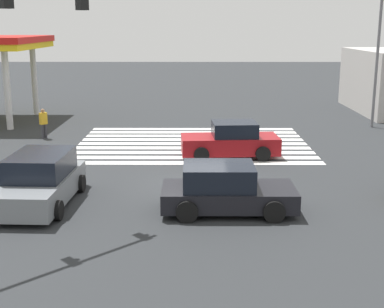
# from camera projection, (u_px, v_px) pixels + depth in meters

# --- Properties ---
(ground_plane) EXTENTS (133.96, 133.96, 0.00)m
(ground_plane) POSITION_uv_depth(u_px,v_px,m) (192.00, 184.00, 19.75)
(ground_plane) COLOR #2B2D30
(crosswalk_markings) EXTENTS (11.30, 8.20, 0.01)m
(crosswalk_markings) POSITION_uv_depth(u_px,v_px,m) (193.00, 144.00, 26.50)
(crosswalk_markings) COLOR silver
(crosswalk_markings) RESTS_ON ground_plane
(car_1) EXTENTS (4.40, 2.31, 1.57)m
(car_1) POSITION_uv_depth(u_px,v_px,m) (231.00, 141.00, 23.77)
(car_1) COLOR maroon
(car_1) RESTS_ON ground_plane
(car_3) EXTENTS (2.35, 4.62, 1.67)m
(car_3) POSITION_uv_depth(u_px,v_px,m) (40.00, 181.00, 17.45)
(car_3) COLOR gray
(car_3) RESTS_ON ground_plane
(car_4) EXTENTS (4.19, 2.20, 1.52)m
(car_4) POSITION_uv_depth(u_px,v_px,m) (225.00, 190.00, 16.75)
(car_4) COLOR black
(car_4) RESTS_ON ground_plane
(pedestrian) EXTENTS (0.41, 0.41, 1.56)m
(pedestrian) POSITION_uv_depth(u_px,v_px,m) (43.00, 122.00, 27.49)
(pedestrian) COLOR #38383D
(pedestrian) RESTS_ON ground_plane
(street_light_pole_a) EXTENTS (0.80, 0.36, 7.97)m
(street_light_pole_a) POSITION_uv_depth(u_px,v_px,m) (378.00, 43.00, 29.66)
(street_light_pole_a) COLOR slate
(street_light_pole_a) RESTS_ON ground_plane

